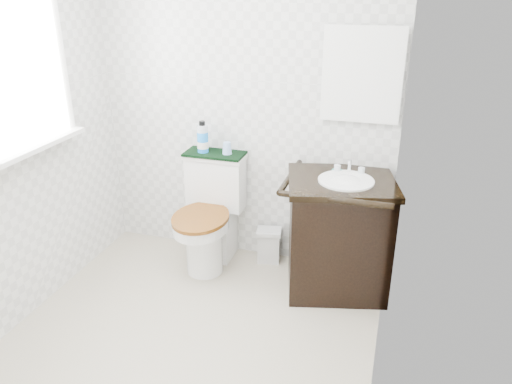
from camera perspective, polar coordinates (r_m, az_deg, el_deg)
The scene contains 12 objects.
floor at distance 3.16m, azimuth -8.22°, elevation -17.04°, with size 2.40×2.40×0.00m, color beige.
wall_back at distance 3.62m, azimuth -1.36°, elevation 10.03°, with size 2.40×2.40×0.00m, color silver.
wall_right at distance 2.31m, azimuth 15.64°, elevation 1.29°, with size 2.40×2.40×0.00m, color silver.
window at distance 3.27m, azimuth -25.68°, elevation 12.63°, with size 0.02×0.70×0.90m, color white.
mirror at distance 3.39m, azimuth 12.02°, elevation 12.93°, with size 0.50×0.02×0.60m, color silver.
toilet at distance 3.77m, azimuth -5.20°, elevation -3.08°, with size 0.45×0.64×0.83m.
vanity at distance 3.46m, azimuth 9.39°, elevation -4.52°, with size 0.81×0.74×0.92m.
trash_bin at distance 3.86m, azimuth 1.49°, elevation -6.06°, with size 0.21×0.18×0.27m.
towel at distance 3.69m, azimuth -4.76°, elevation 4.38°, with size 0.44×0.22×0.02m, color black.
mouthwash_bottle at distance 3.68m, azimuth -6.12°, elevation 6.15°, with size 0.08×0.08×0.23m.
cup at distance 3.64m, azimuth -3.33°, elevation 5.03°, with size 0.07×0.07×0.09m, color #95BCF5.
soap_bar at distance 3.43m, azimuth 9.26°, elevation 2.54°, with size 0.08×0.05×0.02m, color #1C8877.
Camera 1 is at (1.10, -2.15, 2.03)m, focal length 35.00 mm.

